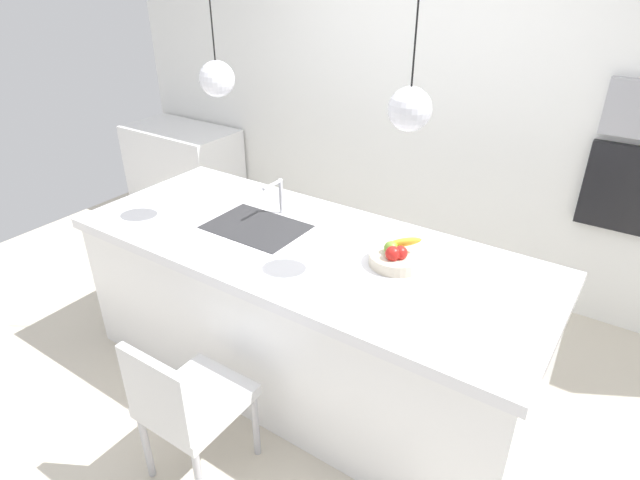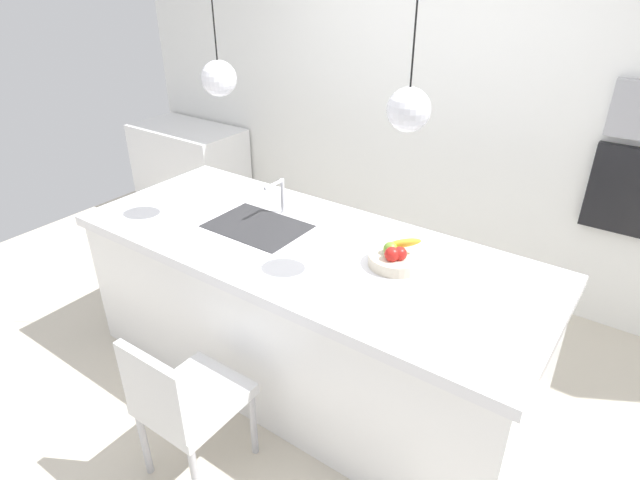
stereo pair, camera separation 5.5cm
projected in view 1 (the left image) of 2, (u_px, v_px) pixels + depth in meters
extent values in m
plane|color=beige|center=(307.00, 370.00, 3.33)|extent=(6.60, 6.60, 0.00)
cube|color=white|center=(433.00, 110.00, 3.91)|extent=(6.00, 0.10, 2.60)
cube|color=white|center=(306.00, 315.00, 3.12)|extent=(2.63, 1.02, 0.86)
cube|color=white|center=(305.00, 248.00, 2.91)|extent=(2.69, 1.08, 0.06)
cube|color=#2D2D30|center=(256.00, 228.00, 3.07)|extent=(0.56, 0.40, 0.02)
cylinder|color=silver|center=(281.00, 196.00, 3.19)|extent=(0.02, 0.02, 0.22)
cylinder|color=silver|center=(272.00, 185.00, 3.08)|extent=(0.02, 0.16, 0.02)
cylinder|color=beige|center=(397.00, 259.00, 2.68)|extent=(0.28, 0.28, 0.06)
sphere|color=red|center=(400.00, 253.00, 2.62)|extent=(0.07, 0.07, 0.07)
sphere|color=red|center=(393.00, 254.00, 2.61)|extent=(0.08, 0.08, 0.08)
sphere|color=olive|center=(391.00, 248.00, 2.67)|extent=(0.07, 0.07, 0.07)
ellipsoid|color=yellow|center=(405.00, 242.00, 2.67)|extent=(0.19, 0.09, 0.10)
cube|color=white|center=(185.00, 170.00, 5.24)|extent=(1.10, 0.60, 0.86)
cube|color=black|center=(631.00, 190.00, 3.31)|extent=(0.56, 0.08, 0.56)
cube|color=silver|center=(197.00, 401.00, 2.51)|extent=(0.42, 0.46, 0.06)
cube|color=silver|center=(156.00, 394.00, 2.26)|extent=(0.40, 0.04, 0.37)
cylinder|color=#B2B2B7|center=(256.00, 425.00, 2.68)|extent=(0.04, 0.04, 0.41)
cylinder|color=#B2B2B7|center=(205.00, 396.00, 2.86)|extent=(0.04, 0.04, 0.41)
cylinder|color=#B2B2B7|center=(146.00, 446.00, 2.57)|extent=(0.04, 0.04, 0.41)
sphere|color=silver|center=(217.00, 79.00, 2.78)|extent=(0.19, 0.19, 0.19)
sphere|color=silver|center=(410.00, 109.00, 2.23)|extent=(0.19, 0.19, 0.19)
cylinder|color=black|center=(418.00, 8.00, 2.04)|extent=(0.01, 0.01, 0.60)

